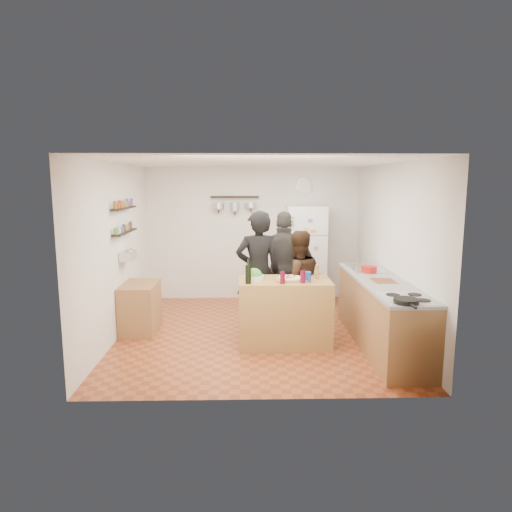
{
  "coord_description": "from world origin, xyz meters",
  "views": [
    {
      "loc": [
        -0.16,
        -6.53,
        2.24
      ],
      "look_at": [
        0.0,
        0.1,
        1.15
      ],
      "focal_mm": 32.0,
      "sensor_mm": 36.0,
      "label": 1
    }
  ],
  "objects_px": {
    "counter_run": "(381,314)",
    "red_bowl": "(369,269)",
    "wine_bottle": "(248,274)",
    "fridge": "(305,255)",
    "salad_bowl": "(254,277)",
    "salt_canister": "(308,277)",
    "person_back": "(285,267)",
    "person_center": "(297,283)",
    "pepper_mill": "(317,273)",
    "person_left": "(258,272)",
    "wall_clock": "(304,186)",
    "skillet": "(406,301)",
    "side_table": "(140,307)"
  },
  "relations": [
    {
      "from": "person_left",
      "to": "skillet",
      "type": "distance_m",
      "value": 2.42
    },
    {
      "from": "pepper_mill",
      "to": "side_table",
      "type": "xyz_separation_m",
      "value": [
        -2.57,
        0.54,
        -0.63
      ]
    },
    {
      "from": "counter_run",
      "to": "red_bowl",
      "type": "distance_m",
      "value": 0.74
    },
    {
      "from": "side_table",
      "to": "skillet",
      "type": "bearing_deg",
      "value": -29.35
    },
    {
      "from": "salt_canister",
      "to": "skillet",
      "type": "xyz_separation_m",
      "value": [
        0.92,
        -1.16,
        -0.03
      ]
    },
    {
      "from": "wine_bottle",
      "to": "salt_canister",
      "type": "relative_size",
      "value": 1.81
    },
    {
      "from": "counter_run",
      "to": "red_bowl",
      "type": "bearing_deg",
      "value": 95.49
    },
    {
      "from": "salt_canister",
      "to": "fridge",
      "type": "xyz_separation_m",
      "value": [
        0.27,
        2.32,
        -0.08
      ]
    },
    {
      "from": "pepper_mill",
      "to": "person_center",
      "type": "xyz_separation_m",
      "value": [
        -0.23,
        0.39,
        -0.22
      ]
    },
    {
      "from": "salad_bowl",
      "to": "wine_bottle",
      "type": "height_order",
      "value": "wine_bottle"
    },
    {
      "from": "salad_bowl",
      "to": "fridge",
      "type": "distance_m",
      "value": 2.37
    },
    {
      "from": "fridge",
      "to": "person_center",
      "type": "bearing_deg",
      "value": -101.11
    },
    {
      "from": "pepper_mill",
      "to": "red_bowl",
      "type": "xyz_separation_m",
      "value": [
        0.82,
        0.37,
        -0.02
      ]
    },
    {
      "from": "person_back",
      "to": "fridge",
      "type": "xyz_separation_m",
      "value": [
        0.48,
        1.14,
        0.01
      ]
    },
    {
      "from": "skillet",
      "to": "fridge",
      "type": "distance_m",
      "value": 3.54
    },
    {
      "from": "red_bowl",
      "to": "side_table",
      "type": "bearing_deg",
      "value": 177.06
    },
    {
      "from": "wine_bottle",
      "to": "person_back",
      "type": "relative_size",
      "value": 0.14
    },
    {
      "from": "salt_canister",
      "to": "side_table",
      "type": "height_order",
      "value": "salt_canister"
    },
    {
      "from": "red_bowl",
      "to": "wall_clock",
      "type": "relative_size",
      "value": 0.76
    },
    {
      "from": "wall_clock",
      "to": "person_left",
      "type": "bearing_deg",
      "value": -114.93
    },
    {
      "from": "salad_bowl",
      "to": "salt_canister",
      "type": "bearing_deg",
      "value": -13.28
    },
    {
      "from": "person_left",
      "to": "red_bowl",
      "type": "distance_m",
      "value": 1.63
    },
    {
      "from": "counter_run",
      "to": "side_table",
      "type": "xyz_separation_m",
      "value": [
        -3.44,
        0.69,
        -0.09
      ]
    },
    {
      "from": "side_table",
      "to": "fridge",
      "type": "bearing_deg",
      "value": 30.83
    },
    {
      "from": "salad_bowl",
      "to": "person_left",
      "type": "bearing_deg",
      "value": 82.02
    },
    {
      "from": "salt_canister",
      "to": "skillet",
      "type": "relative_size",
      "value": 0.49
    },
    {
      "from": "person_center",
      "to": "red_bowl",
      "type": "distance_m",
      "value": 1.06
    },
    {
      "from": "pepper_mill",
      "to": "person_back",
      "type": "bearing_deg",
      "value": 109.58
    },
    {
      "from": "person_left",
      "to": "counter_run",
      "type": "height_order",
      "value": "person_left"
    },
    {
      "from": "pepper_mill",
      "to": "person_center",
      "type": "height_order",
      "value": "person_center"
    },
    {
      "from": "skillet",
      "to": "salt_canister",
      "type": "bearing_deg",
      "value": 128.28
    },
    {
      "from": "salt_canister",
      "to": "person_center",
      "type": "xyz_separation_m",
      "value": [
        -0.08,
        0.56,
        -0.21
      ]
    },
    {
      "from": "counter_run",
      "to": "red_bowl",
      "type": "height_order",
      "value": "red_bowl"
    },
    {
      "from": "pepper_mill",
      "to": "person_back",
      "type": "distance_m",
      "value": 1.07
    },
    {
      "from": "pepper_mill",
      "to": "salt_canister",
      "type": "height_order",
      "value": "pepper_mill"
    },
    {
      "from": "counter_run",
      "to": "skillet",
      "type": "bearing_deg",
      "value": -94.83
    },
    {
      "from": "person_left",
      "to": "skillet",
      "type": "bearing_deg",
      "value": 123.6
    },
    {
      "from": "salt_canister",
      "to": "person_back",
      "type": "xyz_separation_m",
      "value": [
        -0.21,
        1.18,
        -0.09
      ]
    },
    {
      "from": "salt_canister",
      "to": "red_bowl",
      "type": "bearing_deg",
      "value": 29.08
    },
    {
      "from": "person_back",
      "to": "person_left",
      "type": "bearing_deg",
      "value": 56.79
    },
    {
      "from": "person_left",
      "to": "skillet",
      "type": "xyz_separation_m",
      "value": [
        1.57,
        -1.84,
        0.03
      ]
    },
    {
      "from": "pepper_mill",
      "to": "salad_bowl",
      "type": "bearing_deg",
      "value": 180.0
    },
    {
      "from": "person_center",
      "to": "person_back",
      "type": "height_order",
      "value": "person_back"
    },
    {
      "from": "pepper_mill",
      "to": "wall_clock",
      "type": "relative_size",
      "value": 0.54
    },
    {
      "from": "side_table",
      "to": "person_center",
      "type": "bearing_deg",
      "value": -3.8
    },
    {
      "from": "person_left",
      "to": "person_back",
      "type": "distance_m",
      "value": 0.67
    },
    {
      "from": "salad_bowl",
      "to": "counter_run",
      "type": "distance_m",
      "value": 1.81
    },
    {
      "from": "pepper_mill",
      "to": "person_left",
      "type": "bearing_deg",
      "value": 147.9
    },
    {
      "from": "wine_bottle",
      "to": "fridge",
      "type": "xyz_separation_m",
      "value": [
        1.07,
        2.42,
        -0.13
      ]
    },
    {
      "from": "red_bowl",
      "to": "side_table",
      "type": "relative_size",
      "value": 0.29
    }
  ]
}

